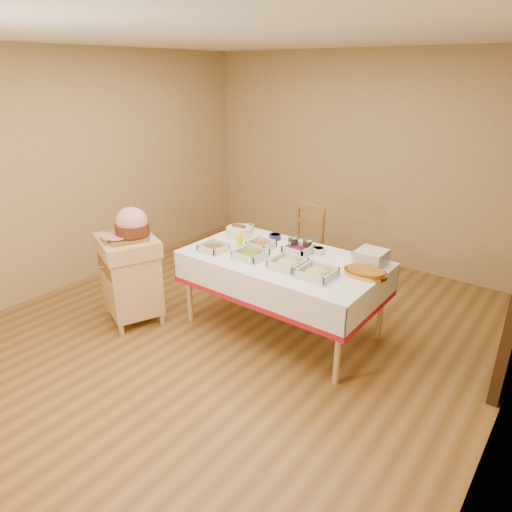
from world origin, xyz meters
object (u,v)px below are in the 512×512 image
(preserve_jar_right, at_px, (307,245))
(bread_basket, at_px, (239,231))
(preserve_jar_left, at_px, (293,242))
(dining_chair, at_px, (299,250))
(ham_on_board, at_px, (131,225))
(brass_platter, at_px, (366,272))
(mustard_bottle, at_px, (239,240))
(dining_table, at_px, (282,273))
(butcher_cart, at_px, (130,274))
(plate_stack, at_px, (371,257))

(preserve_jar_right, bearing_deg, bread_basket, -174.05)
(preserve_jar_left, height_order, bread_basket, preserve_jar_left)
(dining_chair, xyz_separation_m, bread_basket, (-0.39, -0.54, 0.28))
(ham_on_board, height_order, preserve_jar_left, ham_on_board)
(ham_on_board, height_order, brass_platter, ham_on_board)
(mustard_bottle, bearing_deg, bread_basket, 130.24)
(dining_table, height_order, dining_chair, dining_chair)
(dining_table, height_order, preserve_jar_right, preserve_jar_right)
(ham_on_board, relative_size, brass_platter, 1.20)
(preserve_jar_left, distance_m, brass_platter, 0.84)
(butcher_cart, xyz_separation_m, plate_stack, (2.03, 1.06, 0.33))
(dining_table, xyz_separation_m, brass_platter, (0.77, 0.10, 0.18))
(dining_table, bearing_deg, preserve_jar_right, 72.21)
(ham_on_board, height_order, mustard_bottle, ham_on_board)
(dining_table, relative_size, dining_chair, 1.78)
(dining_table, height_order, preserve_jar_left, preserve_jar_left)
(preserve_jar_left, xyz_separation_m, bread_basket, (-0.63, -0.05, -0.01))
(plate_stack, bearing_deg, dining_table, -154.95)
(preserve_jar_left, relative_size, plate_stack, 0.55)
(butcher_cart, bearing_deg, bread_basket, 55.54)
(dining_chair, distance_m, plate_stack, 1.12)
(preserve_jar_left, relative_size, bread_basket, 0.51)
(ham_on_board, distance_m, mustard_bottle, 1.03)
(bread_basket, height_order, brass_platter, bread_basket)
(preserve_jar_right, distance_m, plate_stack, 0.62)
(brass_platter, bearing_deg, ham_on_board, -158.95)
(ham_on_board, bearing_deg, bread_basket, 56.49)
(butcher_cart, distance_m, dining_chair, 1.79)
(preserve_jar_left, height_order, brass_platter, preserve_jar_left)
(mustard_bottle, xyz_separation_m, bread_basket, (-0.23, 0.28, -0.04))
(dining_table, distance_m, mustard_bottle, 0.52)
(butcher_cart, bearing_deg, preserve_jar_right, 35.51)
(butcher_cart, height_order, bread_basket, bread_basket)
(butcher_cart, distance_m, brass_platter, 2.26)
(preserve_jar_right, bearing_deg, dining_chair, 129.43)
(ham_on_board, bearing_deg, brass_platter, 21.05)
(bread_basket, bearing_deg, preserve_jar_right, 5.95)
(dining_table, height_order, ham_on_board, ham_on_board)
(preserve_jar_right, height_order, brass_platter, preserve_jar_right)
(butcher_cart, xyz_separation_m, preserve_jar_right, (1.41, 1.00, 0.32))
(butcher_cart, bearing_deg, mustard_bottle, 36.66)
(preserve_jar_left, height_order, mustard_bottle, mustard_bottle)
(ham_on_board, bearing_deg, butcher_cart, -141.95)
(preserve_jar_right, relative_size, bread_basket, 0.47)
(preserve_jar_left, height_order, plate_stack, preserve_jar_left)
(ham_on_board, bearing_deg, preserve_jar_left, 37.65)
(mustard_bottle, xyz_separation_m, brass_platter, (1.22, 0.18, -0.06))
(preserve_jar_right, xyz_separation_m, mustard_bottle, (-0.54, -0.36, 0.03))
(dining_chair, relative_size, mustard_bottle, 5.38)
(preserve_jar_right, bearing_deg, dining_table, -107.79)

